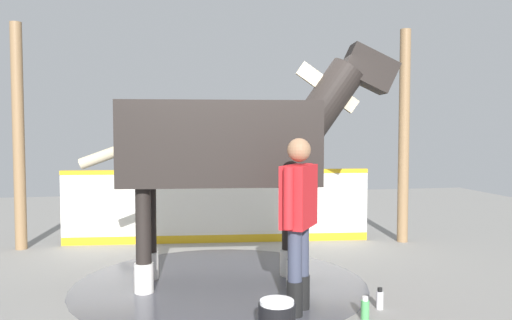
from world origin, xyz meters
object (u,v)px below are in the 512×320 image
at_px(horse, 231,146).
at_px(wash_bucket, 277,319).
at_px(bottle_shampoo, 380,299).
at_px(bottle_spray, 365,309).
at_px(handler, 299,213).

bearing_deg(horse, wash_bucket, -78.40).
relative_size(wash_bucket, bottle_shampoo, 1.51).
height_order(horse, bottle_shampoo, horse).
relative_size(wash_bucket, bottle_spray, 1.48).
height_order(horse, bottle_spray, horse).
bearing_deg(bottle_shampoo, horse, -40.03).
height_order(wash_bucket, bottle_spray, wash_bucket).
distance_m(horse, handler, 1.26).
relative_size(handler, bottle_spray, 7.79).
bearing_deg(handler, bottle_spray, -173.88).
distance_m(horse, wash_bucket, 2.05).
bearing_deg(wash_bucket, horse, -83.89).
distance_m(handler, wash_bucket, 0.99).
xyz_separation_m(wash_bucket, bottle_shampoo, (-1.10, -0.46, -0.06)).
bearing_deg(bottle_spray, wash_bucket, 15.68).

